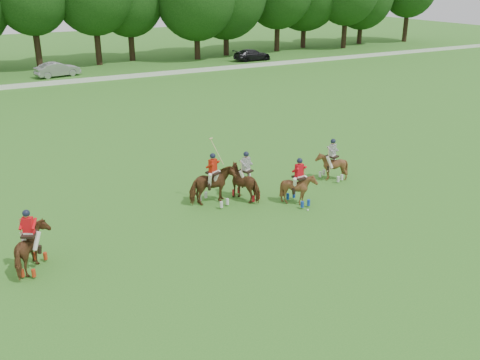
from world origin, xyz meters
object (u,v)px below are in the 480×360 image
polo_red_c (299,188)px  polo_stripe_a (246,182)px  polo_red_a (32,249)px  polo_stripe_b (332,166)px  polo_red_b (213,186)px  polo_ball (308,210)px  car_right (252,55)px  car_mid (57,69)px

polo_red_c → polo_stripe_a: polo_stripe_a is taller
polo_red_a → polo_stripe_b: 15.00m
polo_red_b → polo_ball: 4.40m
car_right → polo_stripe_b: (-16.66, -37.30, 0.09)m
car_right → polo_ball: size_ratio=52.20×
car_mid → car_right: car_mid is taller
car_right → polo_stripe_b: 40.85m
polo_red_c → polo_ball: (-0.06, -0.87, -0.74)m
polo_red_b → polo_stripe_a: size_ratio=1.29×
car_mid → polo_stripe_b: polo_stripe_b is taller
polo_red_a → polo_stripe_b: polo_red_a is taller
car_right → polo_stripe_b: size_ratio=2.15×
polo_ball → polo_stripe_a: bearing=124.2°
car_right → polo_stripe_b: polo_stripe_b is taller
polo_red_a → polo_stripe_a: 10.02m
polo_red_b → polo_red_c: (3.42, -1.84, -0.11)m
car_right → polo_ball: bearing=153.5°
polo_red_a → polo_red_b: size_ratio=0.78×
car_mid → polo_red_c: (3.20, -39.07, 0.05)m
polo_red_c → polo_stripe_a: (-1.80, 1.69, 0.05)m
car_mid → polo_stripe_b: bearing=178.6°
polo_stripe_a → polo_ball: 3.19m
polo_stripe_b → car_right: bearing=65.9°
car_mid → polo_red_b: size_ratio=1.50×
polo_red_c → polo_stripe_a: size_ratio=0.96×
car_mid → polo_stripe_b: (6.44, -37.30, 0.04)m
polo_red_b → car_right: bearing=57.9°
car_right → polo_red_a: polo_red_a is taller
polo_red_a → car_mid: bearing=78.0°
polo_red_c → polo_stripe_a: bearing=136.8°
car_mid → polo_ball: bearing=173.3°
car_mid → car_right: bearing=-101.2°
polo_red_a → polo_red_c: polo_red_a is taller
polo_red_a → polo_stripe_b: (14.84, 2.15, -0.07)m
car_right → polo_stripe_a: polo_stripe_a is taller
car_right → polo_red_c: polo_red_c is taller
polo_red_c → polo_stripe_b: size_ratio=1.01×
car_mid → polo_red_c: polo_red_c is taller
polo_red_c → car_right: bearing=63.0°
car_mid → polo_red_c: size_ratio=2.02×
car_right → polo_red_c: bearing=153.1°
polo_red_b → polo_ball: size_ratio=33.28×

